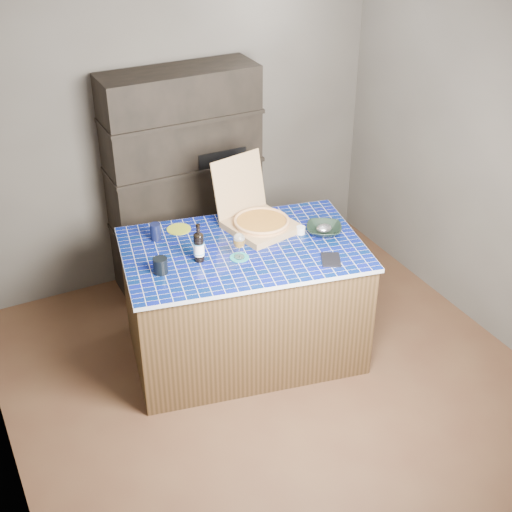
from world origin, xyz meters
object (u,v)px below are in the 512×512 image
mead_bottle (199,246)px  bowl (324,230)px  kitchen_island (244,301)px  dvd_case (331,260)px  wine_glass (239,241)px  pizza_box (259,220)px

mead_bottle → bowl: mead_bottle is taller
kitchen_island → dvd_case: (0.44, -0.41, 0.45)m
wine_glass → dvd_case: wine_glass is taller
kitchen_island → wine_glass: wine_glass is taller
mead_bottle → dvd_case: bearing=-26.9°
wine_glass → dvd_case: bearing=-30.0°
dvd_case → wine_glass: bearing=176.2°
wine_glass → kitchen_island: bearing=54.1°
pizza_box → dvd_case: size_ratio=3.48×
mead_bottle → kitchen_island: bearing=3.8°
kitchen_island → bowl: 0.76m
pizza_box → dvd_case: bearing=-81.8°
mead_bottle → dvd_case: 0.87m
mead_bottle → wine_glass: 0.26m
pizza_box → bowl: 0.46m
mead_bottle → dvd_case: mead_bottle is taller
pizza_box → wine_glass: 0.43m
kitchen_island → dvd_case: 0.75m
pizza_box → mead_bottle: size_ratio=2.21×
wine_glass → dvd_case: (0.52, -0.30, -0.12)m
pizza_box → wine_glass: size_ratio=3.31×
pizza_box → wine_glass: bearing=-146.7°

